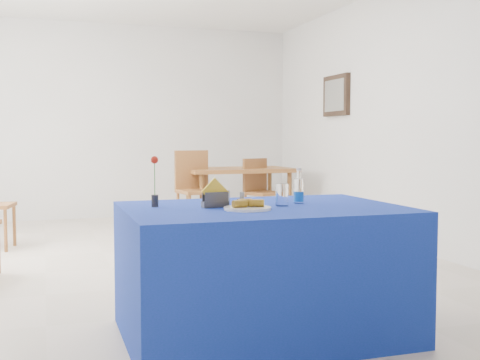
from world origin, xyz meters
name	(u,v)px	position (x,y,z in m)	size (l,w,h in m)	color
floor	(173,264)	(0.00, 0.00, 0.00)	(7.00, 7.00, 0.00)	beige
room_shell	(171,72)	(0.00, 0.00, 1.75)	(7.00, 7.00, 7.00)	silver
picture_frame	(336,96)	(2.47, 1.60, 1.70)	(0.06, 0.64, 0.52)	black
picture_art	(335,95)	(2.44, 1.60, 1.70)	(0.02, 0.52, 0.40)	#998C66
plate	(247,208)	(-0.03, -2.23, 0.77)	(0.26, 0.26, 0.01)	white
drinking_glass	(282,195)	(0.22, -2.11, 0.82)	(0.08, 0.08, 0.13)	white
salt_shaker	(227,197)	(-0.06, -1.95, 0.80)	(0.03, 0.03, 0.09)	gray
pepper_shaker	(242,199)	(-0.02, -2.09, 0.80)	(0.03, 0.03, 0.09)	slate
blue_table	(263,271)	(0.11, -2.11, 0.38)	(1.60, 1.10, 0.76)	navy
water_bottle	(299,192)	(0.37, -2.01, 0.83)	(0.06, 0.06, 0.21)	white
napkin_holder	(215,199)	(-0.17, -2.07, 0.81)	(0.16, 0.07, 0.17)	#353439
rose_vase	(155,183)	(-0.50, -1.94, 0.90)	(0.04, 0.04, 0.29)	#232227
oak_table	(238,174)	(1.37, 2.30, 0.68)	(1.46, 0.95, 0.76)	#98592C
chair_bg_left	(195,184)	(0.69, 1.94, 0.58)	(0.51, 0.51, 1.00)	brown
chair_bg_right	(260,187)	(1.58, 2.01, 0.51)	(0.52, 0.52, 0.89)	brown
banana_pieces	(247,203)	(-0.03, -2.22, 0.80)	(0.19, 0.11, 0.04)	gold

